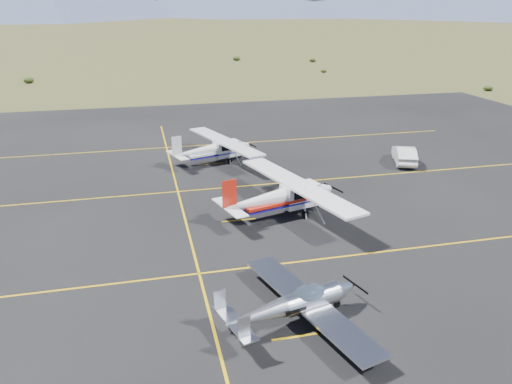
{
  "coord_description": "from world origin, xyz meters",
  "views": [
    {
      "loc": [
        -8.14,
        -18.31,
        11.82
      ],
      "look_at": [
        -1.93,
        7.66,
        1.6
      ],
      "focal_mm": 35.0,
      "sensor_mm": 36.0,
      "label": 1
    }
  ],
  "objects_px": {
    "sedan": "(404,155)",
    "aircraft_plain": "(213,149)",
    "aircraft_cessna": "(282,196)",
    "aircraft_low_wing": "(296,304)"
  },
  "relations": [
    {
      "from": "sedan",
      "to": "aircraft_cessna",
      "type": "bearing_deg",
      "value": 52.58
    },
    {
      "from": "aircraft_cessna",
      "to": "aircraft_low_wing",
      "type": "bearing_deg",
      "value": -118.79
    },
    {
      "from": "aircraft_low_wing",
      "to": "aircraft_cessna",
      "type": "bearing_deg",
      "value": 61.46
    },
    {
      "from": "aircraft_cessna",
      "to": "aircraft_plain",
      "type": "distance_m",
      "value": 11.41
    },
    {
      "from": "aircraft_cessna",
      "to": "aircraft_plain",
      "type": "height_order",
      "value": "aircraft_cessna"
    },
    {
      "from": "aircraft_cessna",
      "to": "sedan",
      "type": "relative_size",
      "value": 2.66
    },
    {
      "from": "aircraft_low_wing",
      "to": "aircraft_plain",
      "type": "bearing_deg",
      "value": 74.18
    },
    {
      "from": "aircraft_low_wing",
      "to": "aircraft_plain",
      "type": "xyz_separation_m",
      "value": [
        0.09,
        21.41,
        0.28
      ]
    },
    {
      "from": "aircraft_plain",
      "to": "sedan",
      "type": "height_order",
      "value": "aircraft_plain"
    },
    {
      "from": "sedan",
      "to": "aircraft_plain",
      "type": "bearing_deg",
      "value": 6.6
    }
  ]
}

